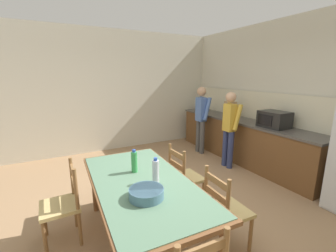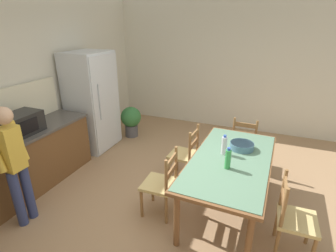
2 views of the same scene
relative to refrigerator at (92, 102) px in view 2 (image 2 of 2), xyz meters
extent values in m
plane|color=#9E7A56|center=(-1.16, -2.19, -0.94)|extent=(8.32, 8.32, 0.00)
cube|color=beige|center=(-1.16, 0.47, 0.51)|extent=(6.52, 0.12, 2.90)
cube|color=beige|center=(2.10, -2.19, 0.51)|extent=(0.12, 5.20, 2.90)
cube|color=silver|center=(0.00, 0.01, 0.00)|extent=(0.84, 0.68, 1.88)
cube|color=silver|center=(0.00, -0.34, 0.00)|extent=(0.80, 0.02, 1.81)
cylinder|color=#A5AAB2|center=(-0.25, -0.36, 0.09)|extent=(0.02, 0.02, 0.66)
cube|color=black|center=(-1.55, 0.02, 0.11)|extent=(0.50, 0.38, 0.30)
cube|color=black|center=(-1.60, -0.17, 0.11)|extent=(0.30, 0.01, 0.19)
cylinder|color=brown|center=(-1.82, -3.19, -0.58)|extent=(0.07, 0.07, 0.71)
cylinder|color=brown|center=(-0.08, -3.25, -0.58)|extent=(0.07, 0.07, 0.71)
cylinder|color=brown|center=(-1.80, -2.42, -0.58)|extent=(0.07, 0.07, 0.71)
cylinder|color=brown|center=(-0.05, -2.48, -0.58)|extent=(0.07, 0.07, 0.71)
cube|color=brown|center=(-0.94, -2.83, -0.21)|extent=(1.98, 1.04, 0.04)
cube|color=#567A60|center=(-0.94, -2.83, -0.18)|extent=(1.90, 1.00, 0.01)
cylinder|color=green|center=(-1.18, -2.83, -0.06)|extent=(0.07, 0.07, 0.24)
cylinder|color=#2D51B2|center=(-1.18, -2.83, 0.08)|extent=(0.04, 0.04, 0.03)
cylinder|color=silver|center=(-0.84, -2.72, -0.06)|extent=(0.07, 0.07, 0.24)
cylinder|color=#2D51B2|center=(-0.84, -2.72, 0.08)|extent=(0.04, 0.04, 0.03)
cylinder|color=slate|center=(-0.60, -2.92, -0.13)|extent=(0.32, 0.32, 0.09)
cylinder|color=slate|center=(-0.60, -2.92, -0.10)|extent=(0.31, 0.31, 0.02)
cylinder|color=olive|center=(-1.17, -1.83, -0.74)|extent=(0.04, 0.04, 0.41)
cylinder|color=olive|center=(-1.53, -1.84, -0.74)|extent=(0.04, 0.04, 0.41)
cylinder|color=olive|center=(-1.16, -2.17, -0.74)|extent=(0.04, 0.04, 0.41)
cylinder|color=olive|center=(-1.52, -2.18, -0.74)|extent=(0.04, 0.04, 0.41)
cube|color=tan|center=(-1.35, -2.00, -0.51)|extent=(0.43, 0.41, 0.04)
cylinder|color=olive|center=(-1.16, -2.17, -0.26)|extent=(0.04, 0.04, 0.46)
cylinder|color=olive|center=(-1.52, -2.18, -0.26)|extent=(0.04, 0.04, 0.46)
cube|color=olive|center=(-1.34, -2.17, -0.13)|extent=(0.36, 0.03, 0.07)
cube|color=olive|center=(-1.34, -2.17, -0.28)|extent=(0.36, 0.03, 0.07)
cylinder|color=olive|center=(-1.22, -3.80, -0.74)|extent=(0.04, 0.04, 0.41)
cylinder|color=olive|center=(-1.59, -3.47, -0.74)|extent=(0.04, 0.04, 0.41)
cylinder|color=olive|center=(-1.23, -3.46, -0.74)|extent=(0.04, 0.04, 0.41)
cube|color=tan|center=(-1.40, -3.64, -0.51)|extent=(0.43, 0.41, 0.04)
cylinder|color=olive|center=(-1.59, -3.47, -0.26)|extent=(0.04, 0.04, 0.46)
cylinder|color=olive|center=(-1.23, -3.46, -0.26)|extent=(0.04, 0.04, 0.46)
cube|color=olive|center=(-1.41, -3.47, -0.13)|extent=(0.36, 0.03, 0.07)
cube|color=olive|center=(-1.41, -3.47, -0.28)|extent=(0.36, 0.03, 0.07)
cylinder|color=olive|center=(0.53, -3.06, -0.74)|extent=(0.04, 0.04, 0.41)
cylinder|color=olive|center=(0.54, -2.70, -0.74)|extent=(0.04, 0.04, 0.41)
cylinder|color=olive|center=(0.19, -3.05, -0.74)|extent=(0.04, 0.04, 0.41)
cylinder|color=olive|center=(0.20, -2.69, -0.74)|extent=(0.04, 0.04, 0.41)
cube|color=tan|center=(0.37, -2.88, -0.51)|extent=(0.41, 0.43, 0.04)
cylinder|color=olive|center=(0.19, -3.05, -0.26)|extent=(0.04, 0.04, 0.46)
cylinder|color=olive|center=(0.20, -2.69, -0.26)|extent=(0.04, 0.04, 0.46)
cube|color=olive|center=(0.20, -2.87, -0.13)|extent=(0.04, 0.36, 0.07)
cube|color=olive|center=(0.20, -2.87, -0.28)|extent=(0.04, 0.36, 0.07)
cylinder|color=olive|center=(-0.29, -1.87, -0.74)|extent=(0.04, 0.04, 0.41)
cylinder|color=olive|center=(-0.65, -1.86, -0.74)|extent=(0.04, 0.04, 0.41)
cylinder|color=olive|center=(-0.30, -2.21, -0.74)|extent=(0.04, 0.04, 0.41)
cylinder|color=olive|center=(-0.66, -2.20, -0.74)|extent=(0.04, 0.04, 0.41)
cube|color=tan|center=(-0.47, -2.03, -0.51)|extent=(0.44, 0.42, 0.04)
cylinder|color=olive|center=(-0.30, -2.21, -0.26)|extent=(0.04, 0.04, 0.46)
cylinder|color=olive|center=(-0.66, -2.20, -0.26)|extent=(0.04, 0.04, 0.46)
cube|color=olive|center=(-0.48, -2.20, -0.13)|extent=(0.36, 0.04, 0.07)
cube|color=olive|center=(-0.48, -2.20, -0.28)|extent=(0.36, 0.04, 0.07)
cylinder|color=navy|center=(-2.22, -0.51, -0.56)|extent=(0.11, 0.11, 0.76)
cylinder|color=navy|center=(-2.07, -0.51, -0.56)|extent=(0.11, 0.11, 0.76)
cube|color=gold|center=(-2.14, -0.51, 0.09)|extent=(0.21, 0.17, 0.54)
sphere|color=tan|center=(-2.14, -0.51, 0.49)|extent=(0.20, 0.20, 0.20)
cylinder|color=gold|center=(-1.99, -0.45, 0.11)|extent=(0.09, 0.21, 0.51)
cylinder|color=#4C4C51|center=(0.70, -0.43, -0.81)|extent=(0.28, 0.28, 0.26)
sphere|color=#337038|center=(0.70, -0.43, -0.49)|extent=(0.44, 0.44, 0.44)
camera|label=1|loc=(1.13, -3.61, 0.92)|focal=24.00mm
camera|label=2|loc=(-3.96, -3.19, 1.46)|focal=28.00mm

